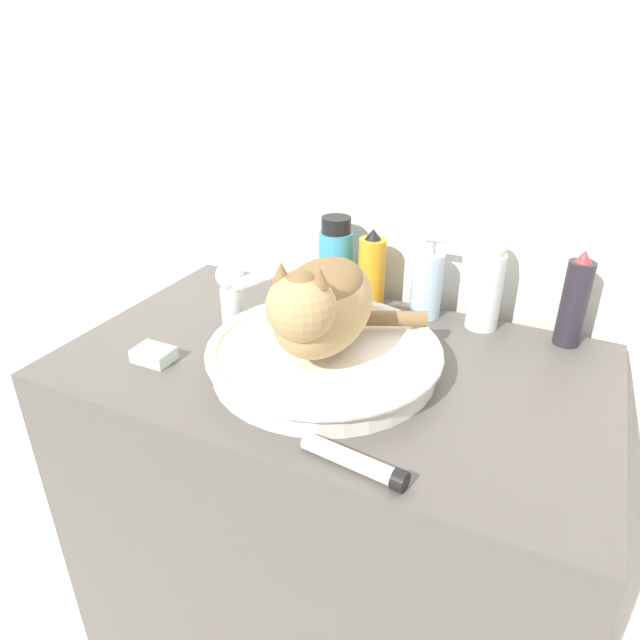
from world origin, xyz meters
The scene contains 12 objects.
wall_back centered at (0.00, 0.63, 1.20)m, with size 8.00×0.05×2.40m.
vanity_counter centered at (0.00, 0.29, 0.43)m, with size 0.96×0.57×0.86m.
sink_basin centered at (0.00, 0.25, 0.89)m, with size 0.41×0.41×0.05m.
cat centered at (0.00, 0.24, 0.99)m, with size 0.24×0.31×0.18m.
faucet centered at (-0.22, 0.32, 0.94)m, with size 0.16×0.08×0.16m.
spray_bottle_trigger centered at (-0.02, 0.53, 0.94)m, with size 0.06×0.06×0.17m.
soap_pump_bottle centered at (0.10, 0.53, 0.93)m, with size 0.06×0.06×0.17m.
lotion_bottle_white centered at (0.21, 0.53, 0.96)m, with size 0.06×0.06×0.20m.
hairspray_can_black centered at (0.37, 0.53, 0.94)m, with size 0.05×0.05×0.19m.
mouthwash_bottle centered at (-0.11, 0.53, 0.95)m, with size 0.07×0.07×0.18m.
cream_tube centered at (0.15, 0.04, 0.87)m, with size 0.16×0.05×0.03m.
soap_bar centered at (-0.29, 0.14, 0.87)m, with size 0.07×0.05×0.02m.
Camera 1 is at (0.36, -0.52, 1.39)m, focal length 32.00 mm.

